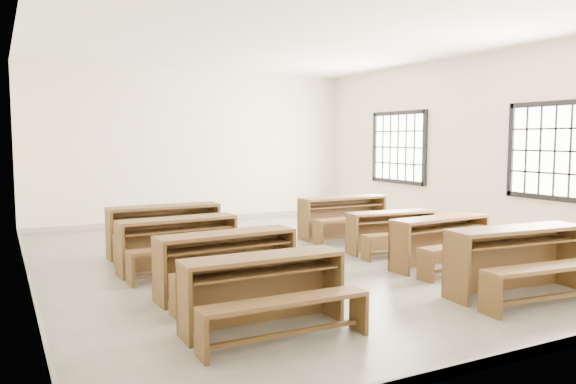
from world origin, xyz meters
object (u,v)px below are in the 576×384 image
desk_set_3 (165,226)px  desk_set_5 (443,238)px  desk_set_2 (179,240)px  desk_set_1 (229,259)px  desk_set_0 (265,287)px  desk_set_4 (519,256)px  desk_set_7 (344,214)px  desk_set_6 (393,229)px

desk_set_3 → desk_set_5: (3.17, -2.60, -0.03)m
desk_set_2 → desk_set_1: bearing=-87.4°
desk_set_0 → desk_set_4: (3.06, -0.28, 0.04)m
desk_set_2 → desk_set_7: 3.57m
desk_set_3 → desk_set_7: size_ratio=1.03×
desk_set_3 → desk_set_4: (2.98, -4.04, 0.01)m
desk_set_3 → desk_set_1: bearing=-89.9°
desk_set_5 → desk_set_6: (0.03, 1.15, -0.03)m
desk_set_3 → desk_set_6: desk_set_3 is taller
desk_set_2 → desk_set_4: (3.09, -2.92, 0.03)m
desk_set_3 → desk_set_5: bearing=-39.8°
desk_set_3 → desk_set_5: desk_set_3 is taller
desk_set_6 → desk_set_7: 1.47m
desk_set_1 → desk_set_6: bearing=15.7°
desk_set_4 → desk_set_6: bearing=89.9°
desk_set_6 → desk_set_0: bearing=-139.2°
desk_set_4 → desk_set_5: desk_set_4 is taller
desk_set_0 → desk_set_3: 3.77m
desk_set_0 → desk_set_1: (0.11, 1.21, 0.02)m
desk_set_0 → desk_set_6: (3.29, 2.32, -0.03)m
desk_set_4 → desk_set_5: size_ratio=1.11×
desk_set_2 → desk_set_0: bearing=-92.5°
desk_set_5 → desk_set_4: bearing=-102.3°
desk_set_6 → desk_set_3: bearing=161.3°
desk_set_0 → desk_set_3: bearing=89.3°
desk_set_1 → desk_set_7: (3.23, 2.58, 0.00)m
desk_set_0 → desk_set_5: 3.46m
desk_set_5 → desk_set_7: bearing=83.6°
desk_set_6 → desk_set_7: (0.06, 1.47, 0.05)m
desk_set_2 → desk_set_3: desk_set_3 is taller
desk_set_2 → desk_set_4: 4.26m
desk_set_3 → desk_set_6: (3.21, -1.45, -0.07)m
desk_set_6 → desk_set_7: size_ratio=0.91×
desk_set_1 → desk_set_2: 1.44m
desk_set_5 → desk_set_7: desk_set_7 is taller
desk_set_7 → desk_set_3: bearing=-178.8°
desk_set_1 → desk_set_4: desk_set_4 is taller
desk_set_0 → desk_set_7: desk_set_7 is taller
desk_set_3 → desk_set_5: 4.10m
desk_set_5 → desk_set_1: bearing=174.8°
desk_set_2 → desk_set_6: desk_set_2 is taller
desk_set_2 → desk_set_3: 1.13m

